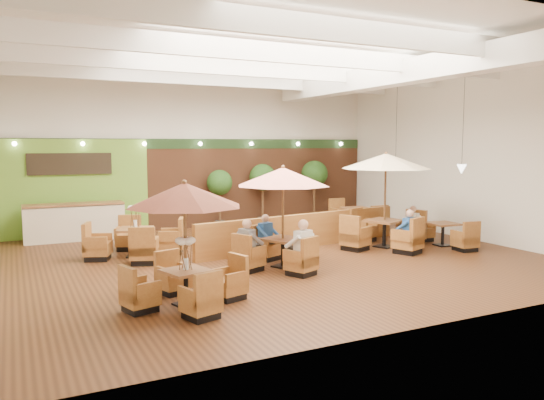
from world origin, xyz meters
TOP-DOWN VIEW (x-y plane):
  - room at (0.25, 1.22)m, footprint 14.04×14.00m
  - service_counter at (-4.40, 5.10)m, footprint 3.00×0.75m
  - booth_divider at (1.53, 0.88)m, footprint 7.12×1.28m
  - table_0 at (-3.27, -3.06)m, footprint 2.44×2.44m
  - table_1 at (-0.25, -1.09)m, footprint 2.48×2.64m
  - table_2 at (3.69, -0.14)m, footprint 2.94×2.94m
  - table_3 at (-3.19, 1.76)m, footprint 2.81×2.81m
  - table_4 at (5.40, -0.74)m, footprint 0.85×2.38m
  - table_5 at (4.79, 2.81)m, footprint 0.91×2.70m
  - topiary_0 at (0.57, 5.30)m, footprint 0.91×0.91m
  - topiary_1 at (2.28, 5.30)m, footprint 0.99×0.99m
  - topiary_2 at (4.52, 5.30)m, footprint 1.03×1.03m
  - diner_0 at (-0.19, -2.01)m, footprint 0.47×0.44m
  - diner_1 at (-0.19, -0.17)m, footprint 0.41×0.38m
  - diner_2 at (-1.11, -1.09)m, footprint 0.40×0.44m
  - diner_3 at (3.69, -1.17)m, footprint 0.42×0.38m
  - diner_4 at (4.72, -0.14)m, footprint 0.35×0.39m

SIDE VIEW (x-z plane):
  - table_4 at x=5.40m, z-range -0.10..0.78m
  - table_5 at x=4.79m, z-range -0.12..0.90m
  - table_3 at x=-3.19m, z-range -0.35..1.21m
  - booth_divider at x=1.53m, z-range 0.00..0.99m
  - service_counter at x=-4.40m, z-range -0.01..1.17m
  - diner_4 at x=4.72m, z-range 0.37..1.08m
  - diner_1 at x=-0.19m, z-range 0.37..1.11m
  - diner_3 at x=3.69m, z-range 0.36..1.14m
  - diner_2 at x=-1.11m, z-range 0.36..1.16m
  - diner_0 at x=-0.19m, z-range 0.35..1.21m
  - topiary_0 at x=0.57m, z-range 0.52..2.64m
  - table_0 at x=-3.27m, z-range 0.43..2.82m
  - topiary_1 at x=2.28m, z-range 0.56..2.87m
  - topiary_2 at x=4.52m, z-range 0.59..2.98m
  - table_1 at x=-0.25m, z-range 0.56..3.09m
  - table_2 at x=3.69m, z-range 0.49..3.32m
  - room at x=0.25m, z-range 0.87..6.39m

